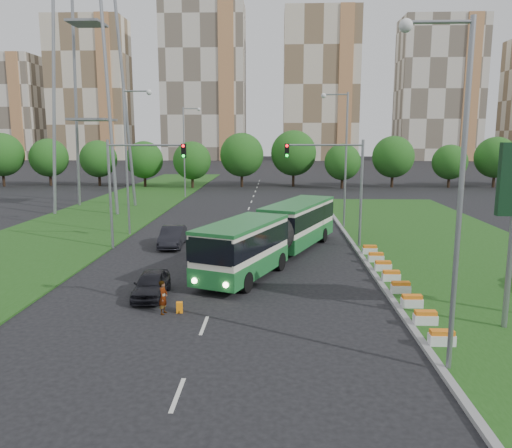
{
  "coord_description": "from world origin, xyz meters",
  "views": [
    {
      "loc": [
        0.15,
        -26.8,
        8.26
      ],
      "look_at": [
        -1.16,
        5.14,
        2.6
      ],
      "focal_mm": 35.0,
      "sensor_mm": 36.0,
      "label": 1
    }
  ],
  "objects_px": {
    "car_left_near": "(151,284)",
    "car_left_far": "(173,237)",
    "traffic_mast_median": "(340,176)",
    "transmission_pylon": "(86,3)",
    "traffic_mast_left": "(131,177)",
    "shopping_trolley": "(180,307)",
    "pedestrian": "(163,297)",
    "articulated_bus": "(272,233)"
  },
  "relations": [
    {
      "from": "traffic_mast_left",
      "to": "transmission_pylon",
      "type": "height_order",
      "value": "transmission_pylon"
    },
    {
      "from": "transmission_pylon",
      "to": "pedestrian",
      "type": "height_order",
      "value": "transmission_pylon"
    },
    {
      "from": "transmission_pylon",
      "to": "car_left_near",
      "type": "relative_size",
      "value": 11.11
    },
    {
      "from": "pedestrian",
      "to": "shopping_trolley",
      "type": "distance_m",
      "value": 0.92
    },
    {
      "from": "transmission_pylon",
      "to": "car_left_near",
      "type": "height_order",
      "value": "transmission_pylon"
    },
    {
      "from": "traffic_mast_median",
      "to": "transmission_pylon",
      "type": "xyz_separation_m",
      "value": [
        -24.78,
        18.0,
        16.65
      ]
    },
    {
      "from": "transmission_pylon",
      "to": "articulated_bus",
      "type": "relative_size",
      "value": 2.45
    },
    {
      "from": "transmission_pylon",
      "to": "traffic_mast_median",
      "type": "bearing_deg",
      "value": -36.0
    },
    {
      "from": "articulated_bus",
      "to": "car_left_far",
      "type": "bearing_deg",
      "value": 176.12
    },
    {
      "from": "transmission_pylon",
      "to": "articulated_bus",
      "type": "xyz_separation_m",
      "value": [
        19.85,
        -21.87,
        -20.19
      ]
    },
    {
      "from": "car_left_near",
      "to": "pedestrian",
      "type": "relative_size",
      "value": 2.47
    },
    {
      "from": "transmission_pylon",
      "to": "articulated_bus",
      "type": "distance_m",
      "value": 35.78
    },
    {
      "from": "car_left_near",
      "to": "car_left_far",
      "type": "relative_size",
      "value": 0.86
    },
    {
      "from": "car_left_near",
      "to": "articulated_bus",
      "type": "bearing_deg",
      "value": 50.48
    },
    {
      "from": "traffic_mast_median",
      "to": "traffic_mast_left",
      "type": "height_order",
      "value": "same"
    },
    {
      "from": "pedestrian",
      "to": "car_left_far",
      "type": "bearing_deg",
      "value": 19.8
    },
    {
      "from": "car_left_near",
      "to": "pedestrian",
      "type": "xyz_separation_m",
      "value": [
        1.19,
        -2.46,
        0.13
      ]
    },
    {
      "from": "traffic_mast_left",
      "to": "car_left_near",
      "type": "bearing_deg",
      "value": -69.9
    },
    {
      "from": "articulated_bus",
      "to": "pedestrian",
      "type": "height_order",
      "value": "articulated_bus"
    },
    {
      "from": "pedestrian",
      "to": "shopping_trolley",
      "type": "xyz_separation_m",
      "value": [
        0.72,
        0.17,
        -0.55
      ]
    },
    {
      "from": "traffic_mast_left",
      "to": "pedestrian",
      "type": "height_order",
      "value": "traffic_mast_left"
    },
    {
      "from": "traffic_mast_left",
      "to": "pedestrian",
      "type": "xyz_separation_m",
      "value": [
        5.27,
        -13.6,
        -4.55
      ]
    },
    {
      "from": "traffic_mast_left",
      "to": "car_left_far",
      "type": "bearing_deg",
      "value": 16.3
    },
    {
      "from": "shopping_trolley",
      "to": "articulated_bus",
      "type": "bearing_deg",
      "value": 59.1
    },
    {
      "from": "transmission_pylon",
      "to": "car_left_far",
      "type": "bearing_deg",
      "value": -55.86
    },
    {
      "from": "articulated_bus",
      "to": "car_left_near",
      "type": "relative_size",
      "value": 4.53
    },
    {
      "from": "transmission_pylon",
      "to": "pedestrian",
      "type": "distance_m",
      "value": 41.64
    },
    {
      "from": "car_left_near",
      "to": "car_left_far",
      "type": "xyz_separation_m",
      "value": [
        -1.35,
        11.93,
        0.09
      ]
    },
    {
      "from": "traffic_mast_left",
      "to": "pedestrian",
      "type": "relative_size",
      "value": 4.99
    },
    {
      "from": "traffic_mast_left",
      "to": "car_left_far",
      "type": "xyz_separation_m",
      "value": [
        2.72,
        0.8,
        -4.59
      ]
    },
    {
      "from": "car_left_near",
      "to": "traffic_mast_left",
      "type": "bearing_deg",
      "value": 107.24
    },
    {
      "from": "pedestrian",
      "to": "articulated_bus",
      "type": "bearing_deg",
      "value": -15.04
    },
    {
      "from": "car_left_far",
      "to": "traffic_mast_left",
      "type": "bearing_deg",
      "value": -166.67
    },
    {
      "from": "car_left_far",
      "to": "shopping_trolley",
      "type": "distance_m",
      "value": 14.6
    },
    {
      "from": "traffic_mast_median",
      "to": "car_left_near",
      "type": "xyz_separation_m",
      "value": [
        -11.08,
        -12.14,
        -4.68
      ]
    },
    {
      "from": "traffic_mast_left",
      "to": "transmission_pylon",
      "type": "distance_m",
      "value": 27.03
    },
    {
      "from": "traffic_mast_median",
      "to": "transmission_pylon",
      "type": "bearing_deg",
      "value": 144.0
    },
    {
      "from": "traffic_mast_median",
      "to": "shopping_trolley",
      "type": "xyz_separation_m",
      "value": [
        -9.17,
        -14.43,
        -5.1
      ]
    },
    {
      "from": "transmission_pylon",
      "to": "pedestrian",
      "type": "xyz_separation_m",
      "value": [
        14.89,
        -32.6,
        -21.2
      ]
    },
    {
      "from": "transmission_pylon",
      "to": "articulated_bus",
      "type": "height_order",
      "value": "transmission_pylon"
    },
    {
      "from": "traffic_mast_median",
      "to": "transmission_pylon",
      "type": "height_order",
      "value": "transmission_pylon"
    },
    {
      "from": "traffic_mast_median",
      "to": "pedestrian",
      "type": "xyz_separation_m",
      "value": [
        -9.89,
        -14.6,
        -4.55
      ]
    }
  ]
}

